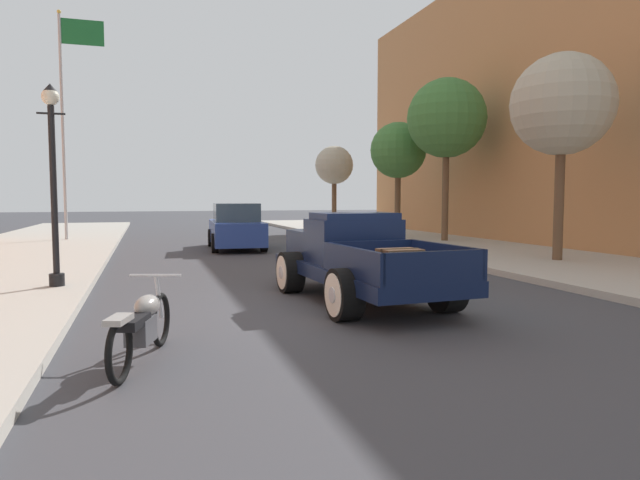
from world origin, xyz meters
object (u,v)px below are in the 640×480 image
street_tree_second (447,119)px  flagpole (68,100)px  motorcycle_parked (142,324)px  street_lamp_near (53,170)px  street_tree_nearest (562,105)px  car_background_blue (236,228)px  hotrod_truck_navy (355,258)px  street_tree_farthest (334,166)px  street_tree_third (398,151)px

street_tree_second → flagpole: bearing=160.1°
motorcycle_parked → street_lamp_near: size_ratio=0.53×
motorcycle_parked → flagpole: flagpole is taller
flagpole → street_tree_second: (14.25, -5.15, -0.82)m
street_lamp_near → street_tree_nearest: bearing=4.1°
car_background_blue → flagpole: 9.16m
street_tree_nearest → street_tree_second: street_tree_second is taller
street_tree_nearest → hotrod_truck_navy: bearing=-156.1°
hotrod_truck_navy → street_tree_farthest: 20.58m
street_tree_second → street_tree_third: street_tree_second is taller
car_background_blue → street_tree_nearest: (7.68, -7.45, 3.56)m
street_tree_nearest → street_tree_farthest: street_tree_nearest is taller
motorcycle_parked → street_tree_third: size_ratio=0.41×
car_background_blue → street_tree_second: street_tree_second is taller
motorcycle_parked → street_tree_nearest: size_ratio=0.37×
hotrod_truck_navy → motorcycle_parked: (-3.70, -3.01, -0.31)m
street_lamp_near → street_tree_farthest: size_ratio=0.86×
hotrod_truck_navy → street_lamp_near: street_lamp_near is taller
street_lamp_near → street_tree_third: 16.55m
street_tree_third → street_lamp_near: bearing=-138.5°
street_lamp_near → flagpole: (-1.22, 13.14, 3.39)m
car_background_blue → street_tree_nearest: 11.28m
street_lamp_near → street_tree_second: size_ratio=0.60×
motorcycle_parked → street_lamp_near: street_lamp_near is taller
hotrod_truck_navy → street_tree_second: (7.73, 10.25, 4.19)m
street_tree_nearest → flagpole: bearing=138.1°
flagpole → street_tree_farthest: bearing=17.5°
flagpole → street_tree_third: bearing=-9.3°
car_background_blue → street_lamp_near: 9.74m
flagpole → car_background_blue: bearing=-38.7°
street_lamp_near → street_tree_third: bearing=41.5°
car_background_blue → street_tree_second: size_ratio=0.69×
street_tree_third → street_tree_farthest: (-0.85, 6.24, -0.33)m
motorcycle_parked → flagpole: size_ratio=0.22×
hotrod_truck_navy → car_background_blue: bearing=92.9°
hotrod_truck_navy → street_tree_third: bearing=61.9°
street_tree_nearest → street_lamp_near: bearing=-175.9°
street_tree_second → street_tree_farthest: street_tree_second is taller
car_background_blue → street_tree_nearest: size_ratio=0.79×
street_lamp_near → street_tree_nearest: size_ratio=0.69×
motorcycle_parked → street_tree_farthest: bearing=66.2°
motorcycle_parked → street_lamp_near: (-1.60, 5.27, 1.94)m
motorcycle_parked → car_background_blue: bearing=76.9°
street_tree_nearest → motorcycle_parked: bearing=-150.4°
hotrod_truck_navy → car_background_blue: size_ratio=1.14×
street_tree_second → car_background_blue: bearing=177.6°
motorcycle_parked → hotrod_truck_navy: bearing=39.1°
flagpole → street_tree_nearest: 18.41m
street_tree_third → motorcycle_parked: bearing=-123.5°
street_lamp_near → flagpole: flagpole is taller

